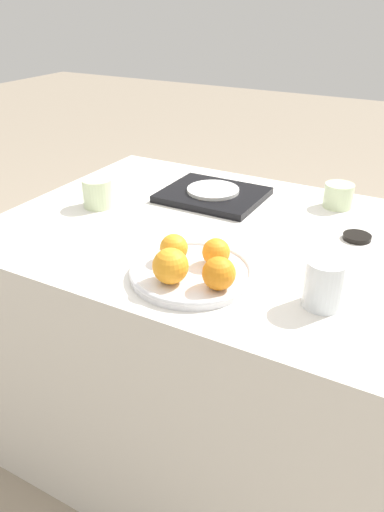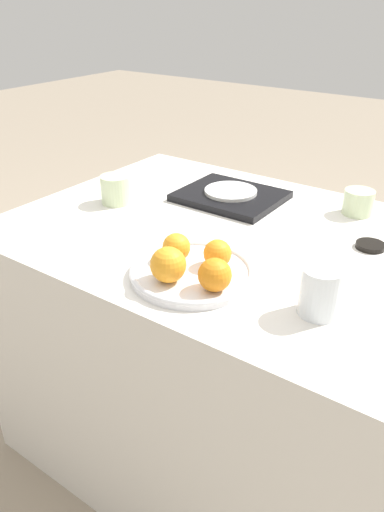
{
  "view_description": "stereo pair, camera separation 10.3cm",
  "coord_description": "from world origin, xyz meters",
  "px_view_note": "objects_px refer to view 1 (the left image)",
  "views": [
    {
      "loc": [
        0.5,
        -1.04,
        1.29
      ],
      "look_at": [
        0.06,
        -0.24,
        0.8
      ],
      "focal_mm": 35.0,
      "sensor_mm": 36.0,
      "label": 1
    },
    {
      "loc": [
        0.58,
        -0.99,
        1.29
      ],
      "look_at": [
        0.06,
        -0.24,
        0.8
      ],
      "focal_mm": 35.0,
      "sensor_mm": 36.0,
      "label": 2
    }
  ],
  "objects_px": {
    "orange_0": "(174,248)",
    "cup_0": "(98,193)",
    "orange_1": "(216,252)",
    "soy_dish": "(357,237)",
    "orange_3": "(219,273)",
    "cup_1": "(338,196)",
    "fruit_platter": "(192,272)",
    "orange_2": "(170,266)",
    "serving_tray": "(213,195)",
    "side_plate": "(213,190)",
    "water_glass": "(324,284)"
  },
  "relations": [
    {
      "from": "orange_3",
      "to": "serving_tray",
      "type": "relative_size",
      "value": 0.24
    },
    {
      "from": "orange_1",
      "to": "soy_dish",
      "type": "bearing_deg",
      "value": 52.51
    },
    {
      "from": "water_glass",
      "to": "soy_dish",
      "type": "bearing_deg",
      "value": 90.98
    },
    {
      "from": "orange_3",
      "to": "cup_1",
      "type": "relative_size",
      "value": 0.84
    },
    {
      "from": "water_glass",
      "to": "fruit_platter",
      "type": "bearing_deg",
      "value": -174.1
    },
    {
      "from": "orange_0",
      "to": "cup_0",
      "type": "relative_size",
      "value": 0.72
    },
    {
      "from": "side_plate",
      "to": "soy_dish",
      "type": "bearing_deg",
      "value": -9.49
    },
    {
      "from": "orange_1",
      "to": "orange_3",
      "type": "height_order",
      "value": "orange_3"
    },
    {
      "from": "orange_1",
      "to": "orange_2",
      "type": "xyz_separation_m",
      "value": [
        -0.05,
        -0.11,
        0.01
      ]
    },
    {
      "from": "side_plate",
      "to": "soy_dish",
      "type": "distance_m",
      "value": 0.44
    },
    {
      "from": "side_plate",
      "to": "cup_0",
      "type": "bearing_deg",
      "value": -140.39
    },
    {
      "from": "soy_dish",
      "to": "water_glass",
      "type": "bearing_deg",
      "value": -89.02
    },
    {
      "from": "orange_3",
      "to": "cup_0",
      "type": "distance_m",
      "value": 0.56
    },
    {
      "from": "soy_dish",
      "to": "orange_1",
      "type": "bearing_deg",
      "value": -127.49
    },
    {
      "from": "orange_1",
      "to": "water_glass",
      "type": "xyz_separation_m",
      "value": [
        0.24,
        -0.02,
        0.0
      ]
    },
    {
      "from": "side_plate",
      "to": "cup_0",
      "type": "relative_size",
      "value": 1.78
    },
    {
      "from": "orange_2",
      "to": "water_glass",
      "type": "xyz_separation_m",
      "value": [
        0.29,
        0.09,
        -0.0
      ]
    },
    {
      "from": "orange_0",
      "to": "side_plate",
      "type": "distance_m",
      "value": 0.42
    },
    {
      "from": "orange_3",
      "to": "soy_dish",
      "type": "distance_m",
      "value": 0.43
    },
    {
      "from": "orange_3",
      "to": "side_plate",
      "type": "xyz_separation_m",
      "value": [
        -0.24,
        0.46,
        -0.02
      ]
    },
    {
      "from": "fruit_platter",
      "to": "orange_0",
      "type": "bearing_deg",
      "value": 159.64
    },
    {
      "from": "orange_0",
      "to": "cup_1",
      "type": "bearing_deg",
      "value": 66.44
    },
    {
      "from": "cup_0",
      "to": "orange_0",
      "type": "bearing_deg",
      "value": -28.3
    },
    {
      "from": "orange_0",
      "to": "orange_1",
      "type": "bearing_deg",
      "value": 18.11
    },
    {
      "from": "serving_tray",
      "to": "soy_dish",
      "type": "xyz_separation_m",
      "value": [
        0.43,
        -0.07,
        -0.0
      ]
    },
    {
      "from": "orange_1",
      "to": "soy_dish",
      "type": "distance_m",
      "value": 0.38
    },
    {
      "from": "orange_2",
      "to": "orange_1",
      "type": "bearing_deg",
      "value": 66.55
    },
    {
      "from": "orange_0",
      "to": "orange_2",
      "type": "bearing_deg",
      "value": -64.33
    },
    {
      "from": "orange_2",
      "to": "cup_1",
      "type": "distance_m",
      "value": 0.62
    },
    {
      "from": "cup_0",
      "to": "soy_dish",
      "type": "relative_size",
      "value": 1.25
    },
    {
      "from": "orange_2",
      "to": "soy_dish",
      "type": "distance_m",
      "value": 0.5
    },
    {
      "from": "orange_0",
      "to": "serving_tray",
      "type": "height_order",
      "value": "orange_0"
    },
    {
      "from": "cup_1",
      "to": "orange_0",
      "type": "bearing_deg",
      "value": -113.56
    },
    {
      "from": "cup_0",
      "to": "cup_1",
      "type": "xyz_separation_m",
      "value": [
        0.59,
        0.32,
        -0.01
      ]
    },
    {
      "from": "orange_2",
      "to": "fruit_platter",
      "type": "bearing_deg",
      "value": 75.69
    },
    {
      "from": "fruit_platter",
      "to": "orange_0",
      "type": "relative_size",
      "value": 4.3
    },
    {
      "from": "orange_0",
      "to": "cup_0",
      "type": "height_order",
      "value": "cup_0"
    },
    {
      "from": "orange_2",
      "to": "cup_1",
      "type": "xyz_separation_m",
      "value": [
        0.18,
        0.59,
        -0.02
      ]
    },
    {
      "from": "cup_0",
      "to": "serving_tray",
      "type": "bearing_deg",
      "value": 39.61
    },
    {
      "from": "orange_1",
      "to": "fruit_platter",
      "type": "bearing_deg",
      "value": -123.33
    },
    {
      "from": "cup_0",
      "to": "soy_dish",
      "type": "bearing_deg",
      "value": 11.35
    },
    {
      "from": "orange_3",
      "to": "cup_0",
      "type": "xyz_separation_m",
      "value": [
        -0.5,
        0.25,
        -0.01
      ]
    },
    {
      "from": "orange_2",
      "to": "cup_0",
      "type": "height_order",
      "value": "orange_2"
    },
    {
      "from": "cup_0",
      "to": "cup_1",
      "type": "relative_size",
      "value": 1.06
    },
    {
      "from": "orange_2",
      "to": "orange_3",
      "type": "height_order",
      "value": "orange_2"
    },
    {
      "from": "orange_0",
      "to": "cup_0",
      "type": "bearing_deg",
      "value": 151.7
    },
    {
      "from": "cup_0",
      "to": "orange_2",
      "type": "bearing_deg",
      "value": -34.53
    },
    {
      "from": "fruit_platter",
      "to": "orange_2",
      "type": "distance_m",
      "value": 0.07
    },
    {
      "from": "cup_1",
      "to": "soy_dish",
      "type": "distance_m",
      "value": 0.21
    },
    {
      "from": "fruit_platter",
      "to": "cup_0",
      "type": "bearing_deg",
      "value": 152.68
    }
  ]
}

